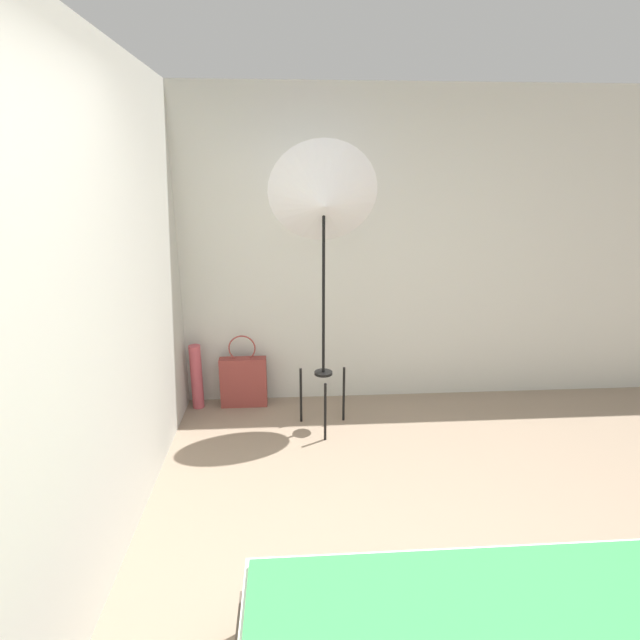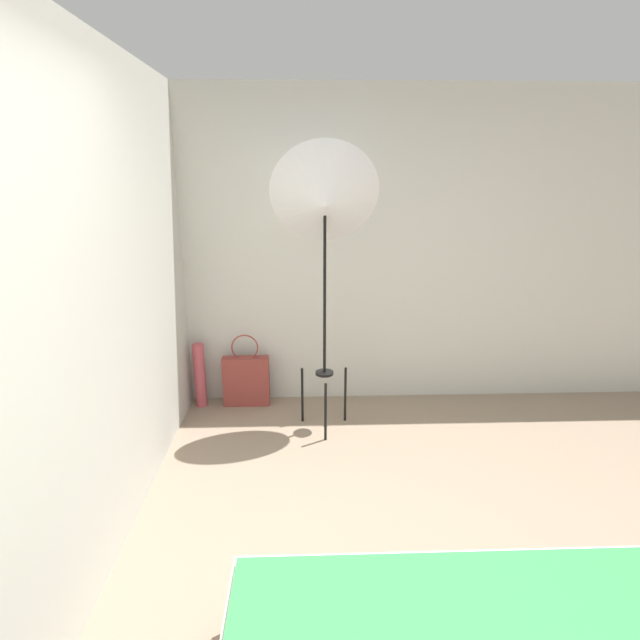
# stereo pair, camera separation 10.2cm
# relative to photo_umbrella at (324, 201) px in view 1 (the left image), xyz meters

# --- Properties ---
(wall_back) EXTENTS (8.00, 0.05, 2.60)m
(wall_back) POSITION_rel_photo_umbrella_xyz_m (0.31, 0.58, -0.44)
(wall_back) COLOR beige
(wall_back) RESTS_ON ground_plane
(wall_side_left) EXTENTS (0.05, 8.00, 2.60)m
(wall_side_left) POSITION_rel_photo_umbrella_xyz_m (-1.17, -1.01, -0.44)
(wall_side_left) COLOR beige
(wall_side_left) RESTS_ON ground_plane
(photo_umbrella) EXTENTS (0.78, 0.51, 2.16)m
(photo_umbrella) POSITION_rel_photo_umbrella_xyz_m (0.00, 0.00, 0.00)
(photo_umbrella) COLOR black
(photo_umbrella) RESTS_ON ground_plane
(tote_bag) EXTENTS (0.39, 0.10, 0.64)m
(tote_bag) POSITION_rel_photo_umbrella_xyz_m (-0.65, 0.42, -1.52)
(tote_bag) COLOR brown
(tote_bag) RESTS_ON ground_plane
(paper_roll) EXTENTS (0.10, 0.10, 0.56)m
(paper_roll) POSITION_rel_photo_umbrella_xyz_m (-1.04, 0.41, -1.47)
(paper_roll) COLOR #BC4C56
(paper_roll) RESTS_ON ground_plane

